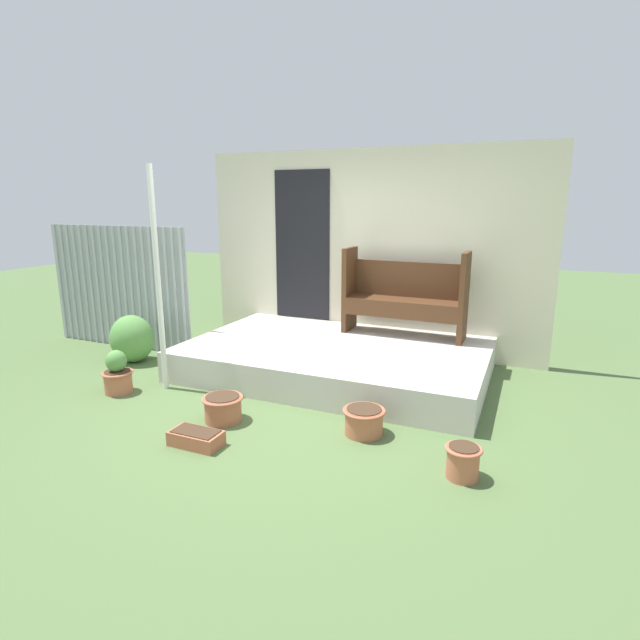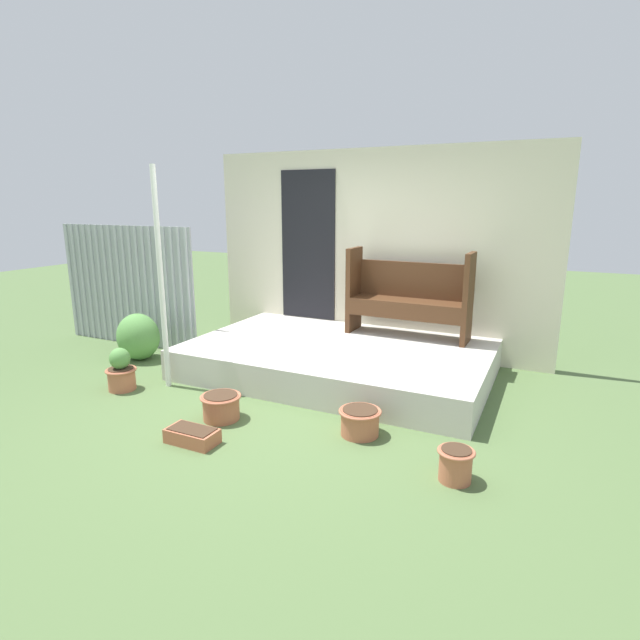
# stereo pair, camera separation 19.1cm
# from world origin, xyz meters

# --- Properties ---
(ground_plane) EXTENTS (24.00, 24.00, 0.00)m
(ground_plane) POSITION_xyz_m (0.00, 0.00, 0.00)
(ground_plane) COLOR #516B3D
(porch_slab) EXTENTS (3.35, 2.13, 0.35)m
(porch_slab) POSITION_xyz_m (0.08, 1.06, 0.17)
(porch_slab) COLOR beige
(porch_slab) RESTS_ON ground_plane
(house_wall) EXTENTS (4.55, 0.08, 2.60)m
(house_wall) POSITION_xyz_m (0.04, 2.16, 1.30)
(house_wall) COLOR beige
(house_wall) RESTS_ON ground_plane
(fence_corrugated) EXTENTS (2.29, 0.05, 1.64)m
(fence_corrugated) POSITION_xyz_m (-3.04, 0.95, 0.82)
(fence_corrugated) COLOR #9EA3A8
(fence_corrugated) RESTS_ON ground_plane
(support_post) EXTENTS (0.06, 0.06, 2.31)m
(support_post) POSITION_xyz_m (-1.42, -0.09, 1.15)
(support_post) COLOR white
(support_post) RESTS_ON ground_plane
(bench) EXTENTS (1.47, 0.43, 1.05)m
(bench) POSITION_xyz_m (0.67, 1.80, 0.87)
(bench) COLOR #4C2D19
(bench) RESTS_ON porch_slab
(flower_pot_left) EXTENTS (0.32, 0.32, 0.46)m
(flower_pot_left) POSITION_xyz_m (-1.78, -0.40, 0.20)
(flower_pot_left) COLOR #B76647
(flower_pot_left) RESTS_ON ground_plane
(flower_pot_middle) EXTENTS (0.37, 0.37, 0.24)m
(flower_pot_middle) POSITION_xyz_m (-0.39, -0.54, 0.13)
(flower_pot_middle) COLOR #B76647
(flower_pot_middle) RESTS_ON ground_plane
(flower_pot_right) EXTENTS (0.37, 0.37, 0.23)m
(flower_pot_right) POSITION_xyz_m (0.87, -0.29, 0.13)
(flower_pot_right) COLOR #B76647
(flower_pot_right) RESTS_ON ground_plane
(flower_pot_far_right) EXTENTS (0.27, 0.27, 0.25)m
(flower_pot_far_right) POSITION_xyz_m (1.75, -0.67, 0.14)
(flower_pot_far_right) COLOR #B76647
(flower_pot_far_right) RESTS_ON ground_plane
(planter_box_rect) EXTENTS (0.43, 0.23, 0.13)m
(planter_box_rect) POSITION_xyz_m (-0.32, -1.03, 0.06)
(planter_box_rect) COLOR #B26042
(planter_box_rect) RESTS_ON ground_plane
(shrub_by_fence) EXTENTS (0.55, 0.49, 0.59)m
(shrub_by_fence) POSITION_xyz_m (-2.40, 0.47, 0.29)
(shrub_by_fence) COLOR #599347
(shrub_by_fence) RESTS_ON ground_plane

